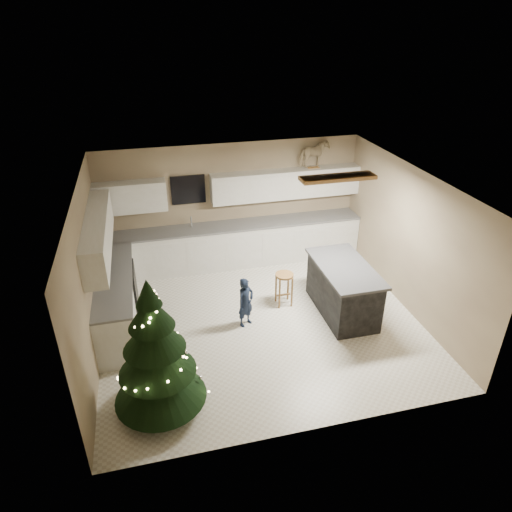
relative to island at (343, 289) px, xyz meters
name	(u,v)px	position (x,y,z in m)	size (l,w,h in m)	color
ground_plane	(261,321)	(-1.52, 0.05, -0.48)	(5.50, 5.50, 0.00)	silver
room_shell	(263,233)	(-1.50, 0.05, 1.27)	(5.52, 5.02, 2.61)	tan
cabinetry	(196,249)	(-2.43, 1.70, 0.28)	(5.50, 3.20, 2.00)	silver
island	(343,289)	(0.00, 0.00, 0.00)	(0.90, 1.70, 0.95)	black
bar_stool	(284,282)	(-0.96, 0.49, 0.01)	(0.34, 0.34, 0.65)	olive
christmas_tree	(156,359)	(-3.37, -1.55, 0.38)	(1.31, 1.27, 2.09)	#3F2816
toddler	(246,302)	(-1.80, 0.04, -0.02)	(0.34, 0.22, 0.92)	#101A31
rocking_horse	(314,154)	(0.22, 2.38, 1.82)	(0.71, 0.48, 0.57)	olive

